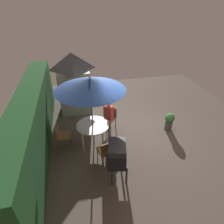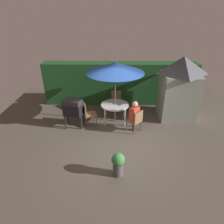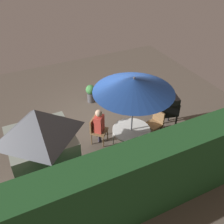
% 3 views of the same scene
% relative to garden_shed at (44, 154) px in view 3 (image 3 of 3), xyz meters
% --- Properties ---
extents(ground_plane, '(11.00, 11.00, 0.00)m').
position_rel_garden_shed_xyz_m(ground_plane, '(-2.44, -2.02, -1.35)').
color(ground_plane, brown).
extents(hedge_backdrop, '(7.37, 0.79, 2.04)m').
position_rel_garden_shed_xyz_m(hedge_backdrop, '(-2.44, 1.48, -0.33)').
color(hedge_backdrop, '#1E4C23').
rests_on(hedge_backdrop, ground).
extents(garden_shed, '(1.54, 1.44, 2.65)m').
position_rel_garden_shed_xyz_m(garden_shed, '(0.00, 0.00, 0.00)').
color(garden_shed, gray).
rests_on(garden_shed, ground).
extents(patio_table, '(1.15, 1.15, 0.79)m').
position_rel_garden_shed_xyz_m(patio_table, '(-2.68, -0.46, -0.63)').
color(patio_table, white).
rests_on(patio_table, ground).
extents(patio_umbrella, '(2.23, 2.23, 2.57)m').
position_rel_garden_shed_xyz_m(patio_umbrella, '(-2.68, -0.46, 0.96)').
color(patio_umbrella, '#4C4C51').
rests_on(patio_umbrella, ground).
extents(bbq_grill, '(0.80, 0.66, 1.20)m').
position_rel_garden_shed_xyz_m(bbq_grill, '(-4.31, -0.92, -0.51)').
color(bbq_grill, black).
rests_on(bbq_grill, ground).
extents(chair_near_shed, '(0.65, 0.65, 0.90)m').
position_rel_garden_shed_xyz_m(chair_near_shed, '(-1.87, -1.25, -0.83)').
color(chair_near_shed, olive).
rests_on(chair_near_shed, ground).
extents(chair_far_side, '(0.48, 0.49, 0.90)m').
position_rel_garden_shed_xyz_m(chair_far_side, '(-2.62, 0.65, -0.83)').
color(chair_far_side, olive).
rests_on(chair_far_side, ground).
extents(chair_toward_hedge, '(0.56, 0.56, 0.90)m').
position_rel_garden_shed_xyz_m(chair_toward_hedge, '(-3.75, -0.73, -0.83)').
color(chair_toward_hedge, olive).
rests_on(chair_toward_hedge, ground).
extents(potted_plant_by_shed, '(0.37, 0.37, 0.74)m').
position_rel_garden_shed_xyz_m(potted_plant_by_shed, '(-2.58, -3.51, -0.93)').
color(potted_plant_by_shed, '#4C4C51').
rests_on(potted_plant_by_shed, ground).
extents(person_in_red, '(0.41, 0.41, 1.26)m').
position_rel_garden_shed_xyz_m(person_in_red, '(-1.94, -1.19, -0.57)').
color(person_in_red, '#CC3D33').
rests_on(person_in_red, ground).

